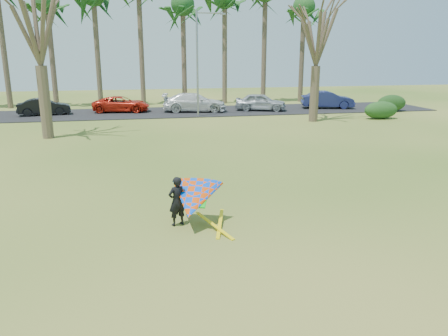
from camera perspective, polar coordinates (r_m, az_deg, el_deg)
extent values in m
plane|color=#275713|center=(13.38, 1.73, -6.72)|extent=(100.00, 100.00, 0.00)
cube|color=black|center=(37.54, -7.11, 7.25)|extent=(46.00, 7.00, 0.06)
cylinder|color=#493A2C|center=(44.52, -26.84, 13.67)|extent=(0.48, 0.48, 10.40)
cylinder|color=#4E3D2F|center=(43.69, -21.54, 13.30)|extent=(0.48, 0.48, 9.00)
ellipsoid|color=#184418|center=(43.91, -22.17, 19.54)|extent=(4.84, 4.84, 3.08)
cylinder|color=brown|center=(43.22, -16.21, 14.19)|extent=(0.48, 0.48, 9.70)
cylinder|color=brown|center=(43.12, -10.76, 14.97)|extent=(0.48, 0.48, 10.40)
cylinder|color=#4C3B2E|center=(43.38, -5.26, 14.23)|extent=(0.48, 0.48, 9.00)
ellipsoid|color=#18441B|center=(43.60, -5.42, 20.55)|extent=(4.84, 4.84, 3.08)
cylinder|color=brown|center=(44.01, 0.08, 14.75)|extent=(0.48, 0.48, 9.70)
cylinder|color=#4A3B2C|center=(44.99, 5.26, 15.14)|extent=(0.48, 0.48, 10.40)
cylinder|color=#46372A|center=(46.30, 10.13, 14.10)|extent=(0.48, 0.48, 9.00)
ellipsoid|color=#1A4B1B|center=(46.50, 10.42, 20.02)|extent=(4.84, 4.84, 3.08)
cylinder|color=#4B3C2D|center=(27.73, -22.35, 7.91)|extent=(0.64, 0.64, 4.20)
cylinder|color=#4E3C2E|center=(32.88, 11.72, 9.44)|extent=(0.64, 0.64, 3.99)
cylinder|color=gray|center=(34.47, -3.51, 13.29)|extent=(0.16, 0.16, 8.00)
cylinder|color=gray|center=(34.73, -1.88, 19.60)|extent=(2.00, 0.10, 0.10)
cube|color=gray|center=(34.91, -0.16, 19.50)|extent=(0.40, 0.18, 0.12)
ellipsoid|color=#193E16|center=(35.64, 19.81, 7.13)|extent=(2.68, 1.22, 1.34)
ellipsoid|color=#153413|center=(40.40, 21.04, 7.90)|extent=(2.59, 1.22, 1.44)
imported|color=black|center=(38.12, -22.46, 7.41)|extent=(4.18, 1.99, 1.32)
imported|color=red|center=(38.14, -13.26, 8.12)|extent=(4.93, 2.74, 1.31)
imported|color=silver|center=(37.42, -3.86, 8.54)|extent=(5.62, 3.01, 1.55)
imported|color=#9CA2A9|center=(38.20, 4.82, 8.60)|extent=(4.66, 3.11, 1.48)
imported|color=navy|center=(40.72, 13.37, 8.67)|extent=(4.87, 2.66, 1.52)
imported|color=black|center=(12.78, -6.19, -4.33)|extent=(0.63, 0.54, 1.47)
cone|color=blue|center=(12.55, -4.04, -4.09)|extent=(2.13, 2.39, 2.02)
cube|color=#0CBF19|center=(12.51, -3.44, -4.39)|extent=(0.62, 0.60, 0.24)
cube|color=yellow|center=(12.60, -1.25, -8.04)|extent=(0.85, 1.66, 0.28)
cube|color=yellow|center=(12.82, -0.53, -7.63)|extent=(0.56, 1.76, 0.22)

